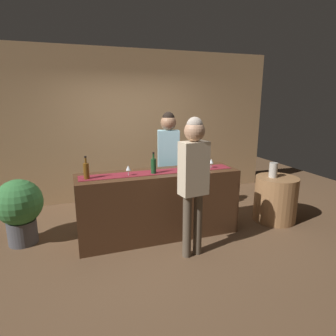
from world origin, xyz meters
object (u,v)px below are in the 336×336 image
(bartender, at_px, (168,153))
(wine_glass_mid_counter, at_px, (211,161))
(wine_bottle_green, at_px, (154,166))
(vase_on_side_table, at_px, (273,170))
(wine_glass_far_end, at_px, (128,168))
(potted_plant_tall, at_px, (19,207))
(wine_bottle_amber, at_px, (86,171))
(customer_sipping, at_px, (194,172))
(wine_glass_near_customer, at_px, (199,163))
(round_side_table, at_px, (275,199))

(bartender, bearing_deg, wine_glass_mid_counter, 140.10)
(wine_bottle_green, xyz_separation_m, vase_on_side_table, (2.00, -0.02, -0.22))
(wine_bottle_green, xyz_separation_m, wine_glass_mid_counter, (0.90, 0.02, -0.01))
(wine_glass_mid_counter, distance_m, wine_glass_far_end, 1.25)
(bartender, bearing_deg, vase_on_side_table, 170.67)
(wine_bottle_green, relative_size, potted_plant_tall, 0.33)
(wine_bottle_amber, bearing_deg, wine_glass_mid_counter, -0.00)
(vase_on_side_table, bearing_deg, wine_bottle_green, 179.37)
(wine_bottle_amber, height_order, customer_sipping, customer_sipping)
(customer_sipping, bearing_deg, wine_glass_near_customer, 51.14)
(wine_bottle_amber, distance_m, wine_glass_near_customer, 1.59)
(wine_bottle_amber, height_order, potted_plant_tall, wine_bottle_amber)
(potted_plant_tall, bearing_deg, vase_on_side_table, -7.07)
(round_side_table, distance_m, potted_plant_tall, 3.89)
(customer_sipping, bearing_deg, round_side_table, 9.92)
(wine_bottle_amber, bearing_deg, wine_glass_near_customer, -0.78)
(wine_glass_mid_counter, bearing_deg, round_side_table, -3.43)
(wine_glass_near_customer, relative_size, wine_glass_mid_counter, 1.00)
(wine_bottle_green, height_order, wine_glass_mid_counter, wine_bottle_green)
(customer_sipping, bearing_deg, wine_glass_far_end, 130.18)
(wine_bottle_amber, xyz_separation_m, wine_glass_far_end, (0.54, -0.02, -0.01))
(customer_sipping, xyz_separation_m, vase_on_side_table, (1.67, 0.59, -0.25))
(wine_glass_far_end, bearing_deg, potted_plant_tall, 162.57)
(vase_on_side_table, bearing_deg, wine_glass_far_end, 179.53)
(customer_sipping, bearing_deg, wine_bottle_amber, 144.86)
(wine_glass_far_end, bearing_deg, wine_bottle_amber, 178.09)
(potted_plant_tall, bearing_deg, bartender, 4.72)
(wine_glass_near_customer, distance_m, bartender, 0.69)
(wine_glass_near_customer, height_order, potted_plant_tall, wine_glass_near_customer)
(wine_glass_far_end, relative_size, vase_on_side_table, 0.60)
(wine_glass_far_end, distance_m, customer_sipping, 0.92)
(wine_glass_mid_counter, height_order, vase_on_side_table, wine_glass_mid_counter)
(wine_glass_mid_counter, relative_size, wine_glass_far_end, 1.00)
(wine_glass_mid_counter, distance_m, customer_sipping, 0.85)
(wine_bottle_green, bearing_deg, vase_on_side_table, -0.63)
(wine_glass_near_customer, xyz_separation_m, wine_glass_mid_counter, (0.20, 0.02, 0.00))
(wine_glass_mid_counter, height_order, customer_sipping, customer_sipping)
(wine_glass_near_customer, bearing_deg, wine_bottle_green, 179.51)
(vase_on_side_table, bearing_deg, wine_glass_mid_counter, 178.06)
(wine_glass_mid_counter, bearing_deg, potted_plant_tall, 170.85)
(wine_glass_mid_counter, bearing_deg, bartender, 126.74)
(wine_bottle_green, bearing_deg, wine_glass_near_customer, -0.49)
(wine_glass_near_customer, height_order, bartender, bartender)
(wine_bottle_green, relative_size, wine_glass_far_end, 2.10)
(wine_glass_mid_counter, bearing_deg, customer_sipping, -132.09)
(wine_bottle_green, bearing_deg, potted_plant_tall, 165.93)
(wine_bottle_green, height_order, potted_plant_tall, wine_bottle_green)
(wine_glass_near_customer, xyz_separation_m, potted_plant_tall, (-2.48, 0.45, -0.54))
(customer_sipping, bearing_deg, potted_plant_tall, 145.46)
(wine_bottle_amber, bearing_deg, wine_glass_far_end, -1.91)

